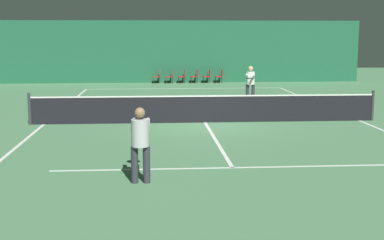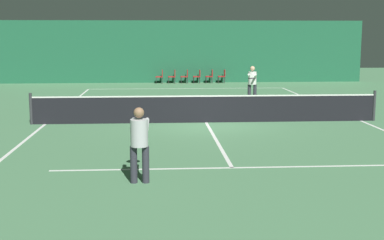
# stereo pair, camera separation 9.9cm
# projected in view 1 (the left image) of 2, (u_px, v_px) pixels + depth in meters

# --- Properties ---
(ground_plane) EXTENTS (60.00, 60.00, 0.00)m
(ground_plane) POSITION_uv_depth(u_px,v_px,m) (205.00, 122.00, 18.51)
(ground_plane) COLOR #4C7F56
(backdrop_curtain) EXTENTS (23.00, 0.12, 3.90)m
(backdrop_curtain) POSITION_uv_depth(u_px,v_px,m) (181.00, 52.00, 33.77)
(backdrop_curtain) COLOR #1E5B3D
(backdrop_curtain) RESTS_ON ground
(court_line_baseline_far) EXTENTS (11.00, 0.10, 0.00)m
(court_line_baseline_far) POSITION_uv_depth(u_px,v_px,m) (184.00, 88.00, 30.23)
(court_line_baseline_far) COLOR white
(court_line_baseline_far) RESTS_ON ground
(court_line_service_far) EXTENTS (8.25, 0.10, 0.00)m
(court_line_service_far) POSITION_uv_depth(u_px,v_px,m) (192.00, 100.00, 24.81)
(court_line_service_far) COLOR white
(court_line_service_far) RESTS_ON ground
(court_line_service_near) EXTENTS (8.25, 0.10, 0.00)m
(court_line_service_near) POSITION_uv_depth(u_px,v_px,m) (232.00, 168.00, 12.21)
(court_line_service_near) COLOR white
(court_line_service_near) RESTS_ON ground
(court_line_sideline_left) EXTENTS (0.10, 23.80, 0.00)m
(court_line_sideline_left) POSITION_uv_depth(u_px,v_px,m) (44.00, 124.00, 18.11)
(court_line_sideline_left) COLOR white
(court_line_sideline_left) RESTS_ON ground
(court_line_sideline_right) EXTENTS (0.10, 23.80, 0.00)m
(court_line_sideline_right) POSITION_uv_depth(u_px,v_px,m) (359.00, 121.00, 18.91)
(court_line_sideline_right) COLOR white
(court_line_sideline_right) RESTS_ON ground
(court_line_centre) EXTENTS (0.10, 12.80, 0.00)m
(court_line_centre) POSITION_uv_depth(u_px,v_px,m) (205.00, 122.00, 18.51)
(court_line_centre) COLOR white
(court_line_centre) RESTS_ON ground
(tennis_net) EXTENTS (12.00, 0.10, 1.07)m
(tennis_net) POSITION_uv_depth(u_px,v_px,m) (205.00, 108.00, 18.43)
(tennis_net) COLOR black
(tennis_net) RESTS_ON ground
(player_near) EXTENTS (0.40, 1.31, 1.56)m
(player_near) POSITION_uv_depth(u_px,v_px,m) (140.00, 139.00, 10.86)
(player_near) COLOR #2D2D38
(player_near) RESTS_ON ground
(player_far) EXTENTS (0.60, 1.37, 1.62)m
(player_far) POSITION_uv_depth(u_px,v_px,m) (250.00, 81.00, 24.08)
(player_far) COLOR #2D2D38
(player_far) RESTS_ON ground
(courtside_chair_0) EXTENTS (0.44, 0.44, 0.84)m
(courtside_chair_0) POSITION_uv_depth(u_px,v_px,m) (158.00, 76.00, 33.35)
(courtside_chair_0) COLOR #2D2D2D
(courtside_chair_0) RESTS_ON ground
(courtside_chair_1) EXTENTS (0.44, 0.44, 0.84)m
(courtside_chair_1) POSITION_uv_depth(u_px,v_px,m) (170.00, 76.00, 33.41)
(courtside_chair_1) COLOR #2D2D2D
(courtside_chair_1) RESTS_ON ground
(courtside_chair_2) EXTENTS (0.44, 0.44, 0.84)m
(courtside_chair_2) POSITION_uv_depth(u_px,v_px,m) (183.00, 76.00, 33.47)
(courtside_chair_2) COLOR #2D2D2D
(courtside_chair_2) RESTS_ON ground
(courtside_chair_3) EXTENTS (0.44, 0.44, 0.84)m
(courtside_chair_3) POSITION_uv_depth(u_px,v_px,m) (195.00, 75.00, 33.52)
(courtside_chair_3) COLOR #2D2D2D
(courtside_chair_3) RESTS_ON ground
(courtside_chair_4) EXTENTS (0.44, 0.44, 0.84)m
(courtside_chair_4) POSITION_uv_depth(u_px,v_px,m) (208.00, 75.00, 33.58)
(courtside_chair_4) COLOR #2D2D2D
(courtside_chair_4) RESTS_ON ground
(courtside_chair_5) EXTENTS (0.44, 0.44, 0.84)m
(courtside_chair_5) POSITION_uv_depth(u_px,v_px,m) (220.00, 75.00, 33.64)
(courtside_chair_5) COLOR #2D2D2D
(courtside_chair_5) RESTS_ON ground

